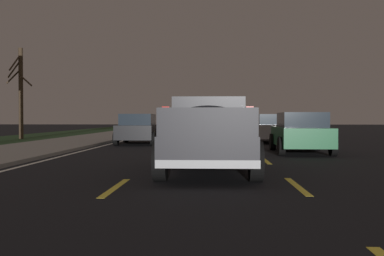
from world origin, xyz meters
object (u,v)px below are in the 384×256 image
at_px(pickup_truck, 208,132).
at_px(sedan_green, 301,132).
at_px(bare_tree_far, 20,91).
at_px(sedan_black, 138,129).
at_px(sedan_silver, 272,128).

bearing_deg(pickup_truck, sedan_green, -28.52).
bearing_deg(sedan_green, bare_tree_far, 53.87).
distance_m(pickup_truck, bare_tree_far, 21.68).
bearing_deg(pickup_truck, sedan_black, 16.85).
bearing_deg(sedan_green, sedan_black, 50.48).
bearing_deg(pickup_truck, bare_tree_far, 34.44).
height_order(sedan_green, bare_tree_far, bare_tree_far).
bearing_deg(bare_tree_far, sedan_black, -123.01).
distance_m(pickup_truck, sedan_green, 7.25).
bearing_deg(sedan_silver, bare_tree_far, 76.53).
xyz_separation_m(pickup_truck, sedan_black, (12.29, 3.72, -0.20)).
xyz_separation_m(pickup_truck, bare_tree_far, (17.80, 12.21, 2.07)).
xyz_separation_m(sedan_silver, sedan_black, (-1.79, 7.06, 0.00)).
height_order(sedan_black, bare_tree_far, bare_tree_far).
relative_size(sedan_green, sedan_black, 1.00).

